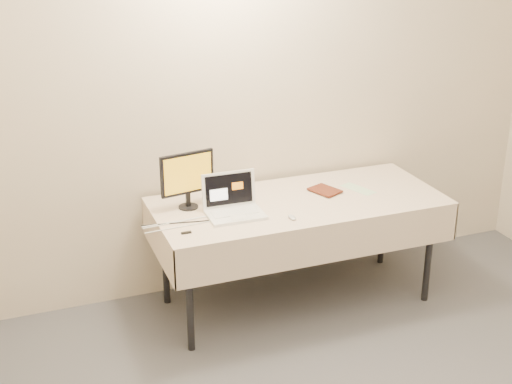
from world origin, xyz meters
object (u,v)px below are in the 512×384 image
object	(u,v)px
table	(298,209)
monitor	(187,176)
laptop	(233,204)
book	(318,181)

from	to	relation	value
table	monitor	distance (m)	0.76
monitor	laptop	bearing A→B (deg)	-47.00
table	laptop	distance (m)	0.48
laptop	monitor	size ratio (longest dim) A/B	0.95
table	book	xyz separation A→B (m)	(0.15, 0.04, 0.16)
laptop	book	size ratio (longest dim) A/B	1.75
table	book	bearing A→B (deg)	15.02
monitor	book	world-z (taller)	monitor
table	laptop	world-z (taller)	laptop
book	laptop	bearing A→B (deg)	165.69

